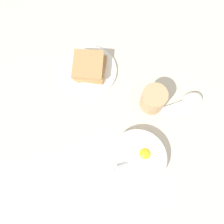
% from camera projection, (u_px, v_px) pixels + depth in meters
% --- Properties ---
extents(ground_plane, '(3.00, 3.00, 0.00)m').
position_uv_depth(ground_plane, '(141.00, 125.00, 0.87)').
color(ground_plane, beige).
extents(egg_bowl, '(0.18, 0.18, 0.07)m').
position_uv_depth(egg_bowl, '(137.00, 159.00, 0.81)').
color(egg_bowl, white).
rests_on(egg_bowl, ground_plane).
extents(toast_plate, '(0.19, 0.19, 0.01)m').
position_uv_depth(toast_plate, '(90.00, 71.00, 0.91)').
color(toast_plate, white).
rests_on(toast_plate, ground_plane).
extents(toast_sandwich, '(0.13, 0.13, 0.06)m').
position_uv_depth(toast_sandwich, '(89.00, 66.00, 0.88)').
color(toast_sandwich, tan).
rests_on(toast_sandwich, toast_plate).
extents(soup_spoon, '(0.15, 0.06, 0.03)m').
position_uv_depth(soup_spoon, '(189.00, 101.00, 0.87)').
color(soup_spoon, white).
rests_on(soup_spoon, ground_plane).
extents(drinking_cup, '(0.08, 0.08, 0.09)m').
position_uv_depth(drinking_cup, '(153.00, 99.00, 0.84)').
color(drinking_cup, tan).
rests_on(drinking_cup, ground_plane).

